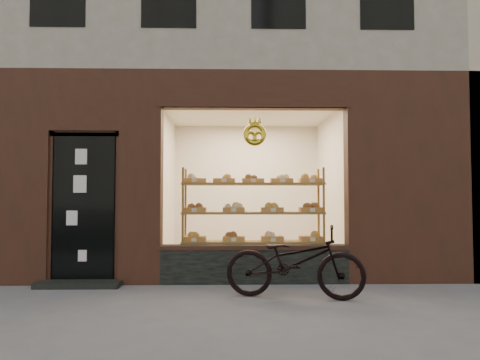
{
  "coord_description": "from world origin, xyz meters",
  "views": [
    {
      "loc": [
        0.1,
        -4.12,
        1.23
      ],
      "look_at": [
        0.24,
        2.0,
        1.49
      ],
      "focal_mm": 32.0,
      "sensor_mm": 36.0,
      "label": 1
    }
  ],
  "objects": [
    {
      "name": "display_shelf",
      "position": [
        0.45,
        2.55,
        0.88
      ],
      "size": [
        2.2,
        0.45,
        1.7
      ],
      "color": "brown",
      "rests_on": "ground"
    },
    {
      "name": "bakery_building",
      "position": [
        0.04,
        5.29,
        5.58
      ],
      "size": [
        7.2,
        7.28,
        9.0
      ],
      "color": "black",
      "rests_on": "ground"
    },
    {
      "name": "ground",
      "position": [
        0.0,
        0.0,
        0.0
      ],
      "size": [
        90.0,
        90.0,
        0.0
      ],
      "primitive_type": "plane",
      "color": "#5A5B66"
    },
    {
      "name": "bicycle",
      "position": [
        0.89,
        1.17,
        0.45
      ],
      "size": [
        1.8,
        0.95,
        0.9
      ],
      "primitive_type": "imported",
      "rotation": [
        0.0,
        0.0,
        1.35
      ],
      "color": "black",
      "rests_on": "ground"
    }
  ]
}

